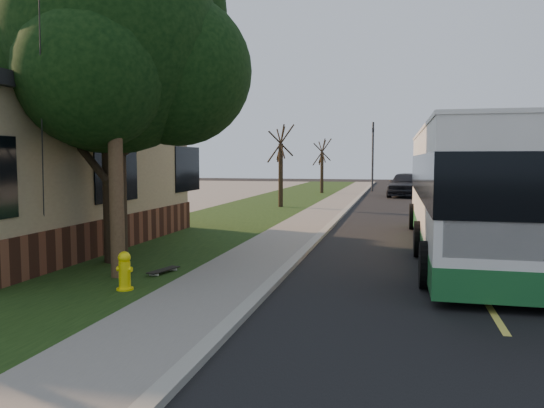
{
  "coord_description": "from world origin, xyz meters",
  "views": [
    {
      "loc": [
        2.4,
        -9.0,
        2.55
      ],
      "look_at": [
        -0.45,
        3.08,
        1.5
      ],
      "focal_mm": 35.0,
      "sensor_mm": 36.0,
      "label": 1
    }
  ],
  "objects_px": {
    "skateboard_main": "(163,270)",
    "distant_car": "(405,184)",
    "dumpster": "(74,207)",
    "leafy_tree": "(116,49)",
    "bare_tree_near": "(281,167)",
    "utility_pole": "(113,57)",
    "fire_hydrant": "(125,271)",
    "traffic_signal": "(373,152)",
    "bare_tree_far": "(322,167)",
    "transit_bus": "(468,187)"
  },
  "relations": [
    {
      "from": "utility_pole",
      "to": "distant_car",
      "type": "bearing_deg",
      "value": 77.09
    },
    {
      "from": "bare_tree_far",
      "to": "skateboard_main",
      "type": "height_order",
      "value": "bare_tree_far"
    },
    {
      "from": "fire_hydrant",
      "to": "bare_tree_near",
      "type": "xyz_separation_m",
      "value": [
        -0.9,
        18.0,
        1.72
      ]
    },
    {
      "from": "leafy_tree",
      "to": "skateboard_main",
      "type": "relative_size",
      "value": 8.47
    },
    {
      "from": "bare_tree_near",
      "to": "skateboard_main",
      "type": "bearing_deg",
      "value": -86.59
    },
    {
      "from": "utility_pole",
      "to": "distant_car",
      "type": "xyz_separation_m",
      "value": [
        6.28,
        27.42,
        -3.78
      ]
    },
    {
      "from": "skateboard_main",
      "to": "dumpster",
      "type": "distance_m",
      "value": 9.87
    },
    {
      "from": "traffic_signal",
      "to": "skateboard_main",
      "type": "bearing_deg",
      "value": -95.31
    },
    {
      "from": "fire_hydrant",
      "to": "skateboard_main",
      "type": "relative_size",
      "value": 0.8
    },
    {
      "from": "leafy_tree",
      "to": "dumpster",
      "type": "relative_size",
      "value": 3.99
    },
    {
      "from": "leafy_tree",
      "to": "transit_bus",
      "type": "distance_m",
      "value": 9.8
    },
    {
      "from": "leafy_tree",
      "to": "transit_bus",
      "type": "height_order",
      "value": "leafy_tree"
    },
    {
      "from": "fire_hydrant",
      "to": "traffic_signal",
      "type": "bearing_deg",
      "value": 84.79
    },
    {
      "from": "bare_tree_near",
      "to": "transit_bus",
      "type": "bearing_deg",
      "value": -56.44
    },
    {
      "from": "leafy_tree",
      "to": "distant_car",
      "type": "relative_size",
      "value": 1.56
    },
    {
      "from": "utility_pole",
      "to": "dumpster",
      "type": "distance_m",
      "value": 10.48
    },
    {
      "from": "dumpster",
      "to": "leafy_tree",
      "type": "bearing_deg",
      "value": -48.59
    },
    {
      "from": "fire_hydrant",
      "to": "skateboard_main",
      "type": "distance_m",
      "value": 1.57
    },
    {
      "from": "skateboard_main",
      "to": "distant_car",
      "type": "bearing_deg",
      "value": 78.44
    },
    {
      "from": "transit_bus",
      "to": "distant_car",
      "type": "relative_size",
      "value": 2.48
    },
    {
      "from": "utility_pole",
      "to": "dumpster",
      "type": "xyz_separation_m",
      "value": [
        -6.1,
        7.59,
        -3.87
      ]
    },
    {
      "from": "skateboard_main",
      "to": "dumpster",
      "type": "bearing_deg",
      "value": 134.34
    },
    {
      "from": "bare_tree_near",
      "to": "transit_bus",
      "type": "height_order",
      "value": "bare_tree_near"
    },
    {
      "from": "leafy_tree",
      "to": "distant_car",
      "type": "height_order",
      "value": "leafy_tree"
    },
    {
      "from": "fire_hydrant",
      "to": "dumpster",
      "type": "xyz_separation_m",
      "value": [
        -6.8,
        8.58,
        0.33
      ]
    },
    {
      "from": "utility_pole",
      "to": "bare_tree_far",
      "type": "relative_size",
      "value": 2.25
    },
    {
      "from": "utility_pole",
      "to": "leafy_tree",
      "type": "bearing_deg",
      "value": 117.6
    },
    {
      "from": "bare_tree_near",
      "to": "bare_tree_far",
      "type": "distance_m",
      "value": 12.01
    },
    {
      "from": "leafy_tree",
      "to": "transit_bus",
      "type": "relative_size",
      "value": 0.63
    },
    {
      "from": "fire_hydrant",
      "to": "bare_tree_near",
      "type": "bearing_deg",
      "value": 92.86
    },
    {
      "from": "leafy_tree",
      "to": "bare_tree_near",
      "type": "relative_size",
      "value": 1.81
    },
    {
      "from": "fire_hydrant",
      "to": "bare_tree_far",
      "type": "xyz_separation_m",
      "value": [
        -0.4,
        30.0,
        1.57
      ]
    },
    {
      "from": "fire_hydrant",
      "to": "distant_car",
      "type": "distance_m",
      "value": 28.96
    },
    {
      "from": "leafy_tree",
      "to": "dumpster",
      "type": "distance_m",
      "value": 9.05
    },
    {
      "from": "utility_pole",
      "to": "skateboard_main",
      "type": "height_order",
      "value": "utility_pole"
    },
    {
      "from": "utility_pole",
      "to": "skateboard_main",
      "type": "distance_m",
      "value": 4.6
    },
    {
      "from": "transit_bus",
      "to": "dumpster",
      "type": "relative_size",
      "value": 6.35
    },
    {
      "from": "bare_tree_far",
      "to": "transit_bus",
      "type": "bearing_deg",
      "value": -72.92
    },
    {
      "from": "skateboard_main",
      "to": "distant_car",
      "type": "relative_size",
      "value": 0.18
    },
    {
      "from": "bare_tree_far",
      "to": "dumpster",
      "type": "bearing_deg",
      "value": -106.65
    },
    {
      "from": "transit_bus",
      "to": "skateboard_main",
      "type": "distance_m",
      "value": 8.45
    },
    {
      "from": "utility_pole",
      "to": "bare_tree_far",
      "type": "xyz_separation_m",
      "value": [
        0.31,
        29.01,
        -2.63
      ]
    },
    {
      "from": "dumpster",
      "to": "distant_car",
      "type": "bearing_deg",
      "value": 58.02
    },
    {
      "from": "traffic_signal",
      "to": "distant_car",
      "type": "relative_size",
      "value": 1.1
    },
    {
      "from": "bare_tree_far",
      "to": "transit_bus",
      "type": "relative_size",
      "value": 0.32
    },
    {
      "from": "leafy_tree",
      "to": "distant_car",
      "type": "xyz_separation_m",
      "value": [
        7.15,
        25.77,
        -4.31
      ]
    },
    {
      "from": "utility_pole",
      "to": "fire_hydrant",
      "type": "bearing_deg",
      "value": -54.62
    },
    {
      "from": "leafy_tree",
      "to": "traffic_signal",
      "type": "xyz_separation_m",
      "value": [
        4.67,
        31.35,
        -2.0
      ]
    },
    {
      "from": "fire_hydrant",
      "to": "dumpster",
      "type": "relative_size",
      "value": 0.38
    },
    {
      "from": "bare_tree_far",
      "to": "distant_car",
      "type": "distance_m",
      "value": 6.29
    }
  ]
}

